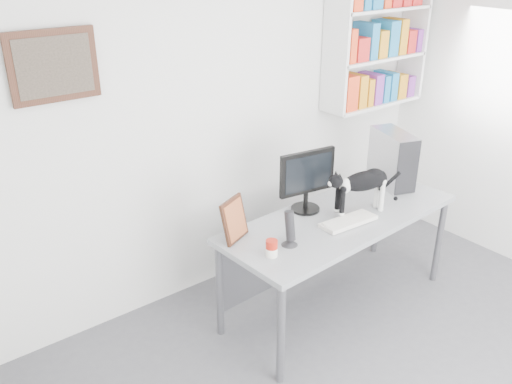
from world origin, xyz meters
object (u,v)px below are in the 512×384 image
Objects in this scene: keyboard at (348,221)px; cat at (362,192)px; soup_can at (272,248)px; monitor at (306,181)px; desk at (338,262)px; leaning_print at (234,219)px; speaker at (290,228)px; pc_tower at (392,158)px; bookshelf at (378,34)px.

cat is (0.19, 0.06, 0.15)m from keyboard.
monitor is at bearing 29.79° from soup_can.
leaning_print is at bearing 162.82° from desk.
desk is at bearing 6.06° from speaker.
soup_can is 0.90m from cat.
speaker is at bearing -149.55° from pc_tower.
monitor is 0.40m from cat.
keyboard is (-0.05, -0.11, 0.40)m from desk.
cat is (0.89, 0.07, 0.11)m from soup_can.
desk is (-1.11, -0.74, -1.46)m from bookshelf.
leaning_print is (-0.66, -0.03, -0.09)m from monitor.
pc_tower is (0.87, -0.07, -0.02)m from monitor.
soup_can is (-0.74, -0.12, 0.44)m from desk.
keyboard reaches higher than desk.
keyboard is 0.77× the size of cat.
bookshelf is 1.59m from monitor.
cat is at bearing 4.31° from soup_can.
soup_can is (-0.60, -0.34, -0.18)m from monitor.
monitor is 0.54m from speaker.
desk is 0.87m from soup_can.
pc_tower reaches higher than cat.
speaker reaches higher than desk.
desk is 0.42m from keyboard.
pc_tower is 0.62m from cat.
desk is 16.65× the size of soup_can.
desk is at bearing -36.99° from leaning_print.
pc_tower is 0.80× the size of cat.
bookshelf is 11.16× the size of soup_can.
leaning_print is (-0.75, 0.31, 0.13)m from keyboard.
keyboard is at bearing -45.30° from leaning_print.
desk is at bearing 8.98° from soup_can.
keyboard is 1.42× the size of leaning_print.
speaker is at bearing 11.31° from soup_can.
bookshelf is 4.98× the size of speaker.
bookshelf is 1.55m from cat.
pc_tower reaches higher than soup_can.
desk is 4.42× the size of keyboard.
desk is 0.76m from speaker.
soup_can is (0.06, -0.32, -0.09)m from leaning_print.
pc_tower is 3.92× the size of soup_can.
keyboard is (0.09, -0.34, -0.22)m from monitor.
pc_tower is (0.73, 0.16, 0.60)m from desk.
pc_tower is 1.48× the size of leaning_print.
keyboard is 0.53m from speaker.
monitor reaches higher than soup_can.
leaning_print is (-1.52, 0.04, -0.07)m from pc_tower.
desk is 7.42× the size of speaker.
soup_can is (-1.85, -0.86, -1.02)m from bookshelf.
bookshelf reaches higher than soup_can.
desk is 4.24× the size of pc_tower.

